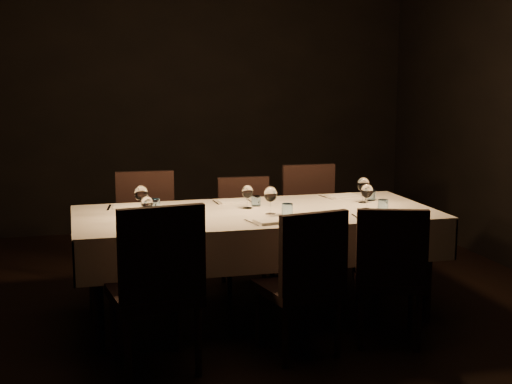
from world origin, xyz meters
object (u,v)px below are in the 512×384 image
object	(u,v)px
chair_far_left	(147,227)
chair_far_right	(312,216)
chair_near_center	(304,276)
chair_near_left	(157,282)
chair_near_right	(390,269)
chair_far_center	(246,226)
dining_table	(256,222)

from	to	relation	value
chair_far_left	chair_far_right	world-z (taller)	chair_far_left
chair_near_center	chair_far_left	xyz separation A→B (m)	(-0.78, 1.56, 0.01)
chair_near_left	chair_near_right	distance (m)	1.47
chair_near_left	chair_far_center	distance (m)	1.83
chair_far_left	dining_table	bearing A→B (deg)	-44.71
chair_near_center	chair_near_right	bearing A→B (deg)	172.83
chair_near_center	chair_far_right	bearing A→B (deg)	-121.94
chair_near_right	chair_far_center	xyz separation A→B (m)	(-0.56, 1.51, -0.01)
chair_near_left	chair_near_right	size ratio (longest dim) A/B	1.12
dining_table	chair_far_center	world-z (taller)	chair_far_center
chair_far_right	dining_table	bearing A→B (deg)	-128.35
chair_near_left	chair_near_right	xyz separation A→B (m)	(1.47, 0.07, -0.05)
chair_near_right	chair_far_right	world-z (taller)	chair_far_right
dining_table	chair_far_right	bearing A→B (deg)	49.51
chair_far_left	chair_far_right	xyz separation A→B (m)	(1.40, 0.07, -0.00)
dining_table	chair_far_right	world-z (taller)	chair_far_right
chair_far_center	chair_far_left	bearing A→B (deg)	-176.35
chair_far_center	chair_far_right	size ratio (longest dim) A/B	0.92
dining_table	chair_far_left	bearing A→B (deg)	132.54
chair_far_left	chair_near_right	bearing A→B (deg)	-45.40
chair_far_left	chair_far_center	size ratio (longest dim) A/B	1.08
dining_table	chair_near_center	distance (m)	0.83
dining_table	chair_near_center	world-z (taller)	chair_near_center
chair_far_center	chair_far_right	distance (m)	0.60
dining_table	chair_near_left	distance (m)	1.17
chair_near_center	chair_far_right	size ratio (longest dim) A/B	0.97
chair_near_right	chair_far_left	bearing A→B (deg)	-28.58
dining_table	chair_near_center	bearing A→B (deg)	-83.61
chair_near_left	chair_far_left	distance (m)	1.60
chair_near_right	chair_far_left	world-z (taller)	chair_far_left
chair_far_right	chair_near_center	bearing A→B (deg)	-108.44
dining_table	chair_near_right	distance (m)	1.03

